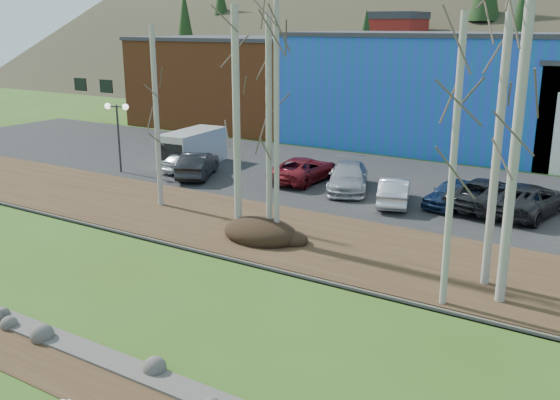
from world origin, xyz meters
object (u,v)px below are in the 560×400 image
Objects in this scene: car_2 at (304,169)px; car_5 at (394,191)px; car_8 at (530,199)px; car_9 at (521,198)px; car_1 at (198,165)px; street_lamp at (117,118)px; car_3 at (348,177)px; van_grey at (191,148)px; car_0 at (187,161)px; car_4 at (453,193)px; car_6 at (488,194)px.

car_5 is at bearing 164.33° from car_2.
car_8 is 0.38m from car_9.
car_9 is (17.73, 2.60, -0.01)m from car_1.
car_5 is at bearing 29.04° from car_9.
car_3 is (13.66, 3.58, -2.55)m from street_lamp.
car_9 reaches higher than car_2.
van_grey is at bearing 1.22° from car_2.
car_1 is at bearing 156.41° from car_0.
van_grey is (2.39, 3.79, -2.19)m from street_lamp.
van_grey is at bearing 44.22° from street_lamp.
car_1 reaches higher than car_9.
van_grey is at bearing -68.68° from car_1.
car_8 is at bearing -179.80° from car_2.
car_0 is 16.24m from car_4.
van_grey is at bearing -51.77° from car_0.
car_0 is 0.96× the size of car_4.
car_6 is at bearing -168.40° from car_0.
car_4 is at bearing 32.66° from car_6.
car_0 is 13.64m from car_5.
car_9 is at bearing 11.27° from car_8.
street_lamp is 23.07m from car_9.
van_grey is at bearing 155.78° from car_3.
car_8 is 1.03× the size of van_grey.
car_0 is at bearing -63.75° from van_grey.
car_0 is at bearing 16.15° from car_8.
car_1 is 18.29m from car_8.
car_1 is at bearing 22.91° from car_2.
car_3 is at bearing -6.88° from van_grey.
car_0 is at bearing 16.68° from car_6.
street_lamp is 0.79× the size of car_9.
van_grey is (-20.17, -0.33, 0.36)m from car_9.
car_2 is (10.63, 4.01, -2.59)m from street_lamp.
car_3 is at bearing 1.07° from street_lamp.
car_8 is (12.30, 0.11, 0.04)m from car_2.
car_6 reaches higher than car_5.
street_lamp reaches higher than car_5.
car_0 is 0.72× the size of van_grey.
car_4 is 0.95× the size of car_5.
car_2 is (5.80, 2.49, -0.05)m from car_1.
car_9 reaches higher than car_5.
car_9 is (1.55, 0.00, 0.00)m from car_6.
car_9 is at bearing -19.65° from car_3.
car_6 is 1.00× the size of car_8.
car_2 is at bearing 7.07° from street_lamp.
car_6 and car_8 have the same top height.
car_4 is (5.78, -0.07, -0.07)m from car_3.
car_8 is (3.49, 0.61, 0.08)m from car_4.
street_lamp is 11.65m from car_2.
car_2 is 6.47m from car_5.
car_9 is at bearing 162.53° from car_1.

